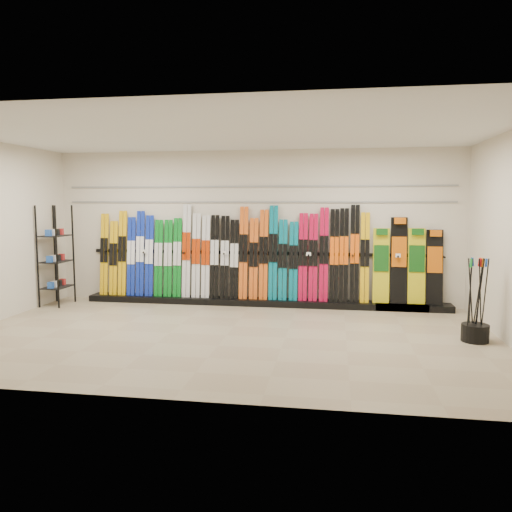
# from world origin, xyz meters

# --- Properties ---
(floor) EXTENTS (8.00, 8.00, 0.00)m
(floor) POSITION_xyz_m (0.00, 0.00, 0.00)
(floor) COLOR gray
(floor) RESTS_ON ground
(back_wall) EXTENTS (8.00, 0.00, 8.00)m
(back_wall) POSITION_xyz_m (0.00, 2.50, 1.50)
(back_wall) COLOR beige
(back_wall) RESTS_ON floor
(ceiling) EXTENTS (8.00, 8.00, 0.00)m
(ceiling) POSITION_xyz_m (0.00, 0.00, 3.00)
(ceiling) COLOR silver
(ceiling) RESTS_ON back_wall
(ski_rack_base) EXTENTS (8.00, 0.40, 0.12)m
(ski_rack_base) POSITION_xyz_m (0.22, 2.28, 0.06)
(ski_rack_base) COLOR black
(ski_rack_base) RESTS_ON floor
(skis) EXTENTS (5.37, 0.22, 1.83)m
(skis) POSITION_xyz_m (-0.41, 2.32, 0.95)
(skis) COLOR gold
(skis) RESTS_ON ski_rack_base
(snowboards) EXTENTS (1.26, 0.25, 1.60)m
(snowboards) POSITION_xyz_m (2.92, 2.35, 0.84)
(snowboards) COLOR gold
(snowboards) RESTS_ON ski_rack_base
(accessory_rack) EXTENTS (0.40, 0.60, 1.94)m
(accessory_rack) POSITION_xyz_m (-3.75, 1.70, 0.97)
(accessory_rack) COLOR black
(accessory_rack) RESTS_ON floor
(pole_bin) EXTENTS (0.38, 0.38, 0.25)m
(pole_bin) POSITION_xyz_m (3.60, 0.24, 0.12)
(pole_bin) COLOR black
(pole_bin) RESTS_ON floor
(ski_poles) EXTENTS (0.32, 0.33, 1.18)m
(ski_poles) POSITION_xyz_m (3.61, 0.29, 0.61)
(ski_poles) COLOR black
(ski_poles) RESTS_ON pole_bin
(slatwall_rail_0) EXTENTS (7.60, 0.02, 0.03)m
(slatwall_rail_0) POSITION_xyz_m (0.00, 2.48, 2.00)
(slatwall_rail_0) COLOR gray
(slatwall_rail_0) RESTS_ON back_wall
(slatwall_rail_1) EXTENTS (7.60, 0.02, 0.03)m
(slatwall_rail_1) POSITION_xyz_m (0.00, 2.48, 2.30)
(slatwall_rail_1) COLOR gray
(slatwall_rail_1) RESTS_ON back_wall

